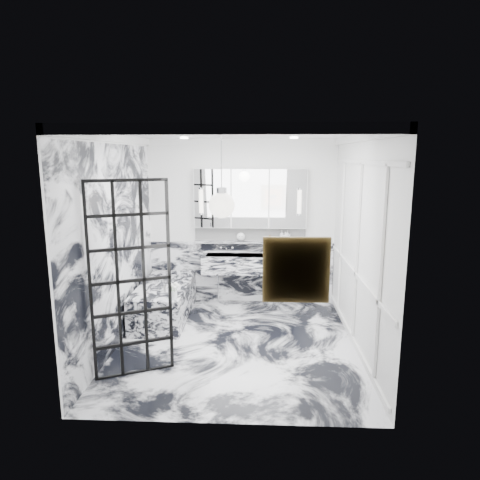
{
  "coord_description": "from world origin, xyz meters",
  "views": [
    {
      "loc": [
        0.32,
        -5.47,
        2.53
      ],
      "look_at": [
        0.04,
        0.5,
        1.35
      ],
      "focal_mm": 32.0,
      "sensor_mm": 36.0,
      "label": 1
    }
  ],
  "objects_px": {
    "crittall_door": "(131,281)",
    "trough_sink": "(250,264)",
    "bathtub": "(165,301)",
    "mirror_cabinet": "(250,198)"
  },
  "relations": [
    {
      "from": "trough_sink",
      "to": "bathtub",
      "type": "height_order",
      "value": "trough_sink"
    },
    {
      "from": "mirror_cabinet",
      "to": "bathtub",
      "type": "distance_m",
      "value": 2.2
    },
    {
      "from": "trough_sink",
      "to": "bathtub",
      "type": "xyz_separation_m",
      "value": [
        -1.33,
        -0.66,
        -0.45
      ]
    },
    {
      "from": "crittall_door",
      "to": "trough_sink",
      "type": "distance_m",
      "value": 2.78
    },
    {
      "from": "trough_sink",
      "to": "crittall_door",
      "type": "bearing_deg",
      "value": -117.99
    },
    {
      "from": "bathtub",
      "to": "crittall_door",
      "type": "bearing_deg",
      "value": -88.82
    },
    {
      "from": "bathtub",
      "to": "trough_sink",
      "type": "bearing_deg",
      "value": 26.48
    },
    {
      "from": "crittall_door",
      "to": "bathtub",
      "type": "relative_size",
      "value": 1.37
    },
    {
      "from": "crittall_door",
      "to": "trough_sink",
      "type": "height_order",
      "value": "crittall_door"
    },
    {
      "from": "crittall_door",
      "to": "trough_sink",
      "type": "relative_size",
      "value": 1.42
    }
  ]
}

